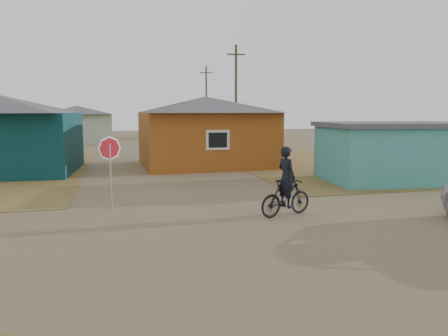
# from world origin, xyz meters

# --- Properties ---
(ground) EXTENTS (120.00, 120.00, 0.00)m
(ground) POSITION_xyz_m (0.00, 0.00, 0.00)
(ground) COLOR brown
(grass_ne) EXTENTS (20.00, 18.00, 0.00)m
(grass_ne) POSITION_xyz_m (14.00, 13.00, 0.01)
(grass_ne) COLOR brown
(grass_ne) RESTS_ON ground
(house_yellow) EXTENTS (7.72, 6.76, 3.90)m
(house_yellow) POSITION_xyz_m (2.50, 14.00, 2.00)
(house_yellow) COLOR #974C17
(house_yellow) RESTS_ON ground
(shed_turquoise) EXTENTS (6.71, 4.93, 2.60)m
(shed_turquoise) POSITION_xyz_m (9.50, 6.50, 1.31)
(shed_turquoise) COLOR teal
(shed_turquoise) RESTS_ON ground
(house_pale_west) EXTENTS (7.04, 6.15, 3.60)m
(house_pale_west) POSITION_xyz_m (-6.00, 34.00, 1.86)
(house_pale_west) COLOR #9BA991
(house_pale_west) RESTS_ON ground
(house_beige_east) EXTENTS (6.95, 6.05, 3.60)m
(house_beige_east) POSITION_xyz_m (10.00, 40.00, 1.86)
(house_beige_east) COLOR gray
(house_beige_east) RESTS_ON ground
(house_pale_north) EXTENTS (6.28, 5.81, 3.40)m
(house_pale_north) POSITION_xyz_m (-14.00, 46.00, 1.75)
(house_pale_north) COLOR #9BA991
(house_pale_north) RESTS_ON ground
(utility_pole_near) EXTENTS (1.40, 0.20, 8.00)m
(utility_pole_near) POSITION_xyz_m (6.50, 22.00, 4.14)
(utility_pole_near) COLOR #4E422F
(utility_pole_near) RESTS_ON ground
(utility_pole_far) EXTENTS (1.40, 0.20, 8.00)m
(utility_pole_far) POSITION_xyz_m (7.50, 38.00, 4.14)
(utility_pole_far) COLOR #4E422F
(utility_pole_far) RESTS_ON ground
(stop_sign) EXTENTS (0.76, 0.07, 2.33)m
(stop_sign) POSITION_xyz_m (-2.65, 3.59, 1.72)
(stop_sign) COLOR gray
(stop_sign) RESTS_ON ground
(cyclist) EXTENTS (1.91, 1.07, 2.08)m
(cyclist) POSITION_xyz_m (2.39, 1.57, 0.76)
(cyclist) COLOR black
(cyclist) RESTS_ON ground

